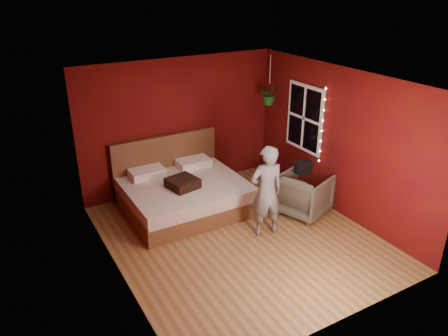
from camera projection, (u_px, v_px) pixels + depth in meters
floor at (240, 237)px, 7.21m from camera, size 4.50×4.50×0.00m
room_walls at (241, 142)px, 6.54m from camera, size 4.04×4.54×2.62m
window at (304, 118)px, 8.22m from camera, size 0.05×0.97×1.27m
fairy_lights at (322, 126)px, 7.79m from camera, size 0.04×0.04×1.45m
bed at (183, 192)px, 8.03m from camera, size 2.13×1.81×1.17m
person at (266, 191)px, 7.01m from camera, size 0.63×0.47×1.56m
armchair at (304, 194)px, 7.80m from camera, size 1.06×1.05×0.76m
handbag at (304, 167)px, 7.69m from camera, size 0.32×0.19×0.21m
throw_pillow at (183, 183)px, 7.67m from camera, size 0.57×0.57×0.17m
hanging_plant at (269, 94)px, 8.44m from camera, size 0.44×0.40×0.95m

